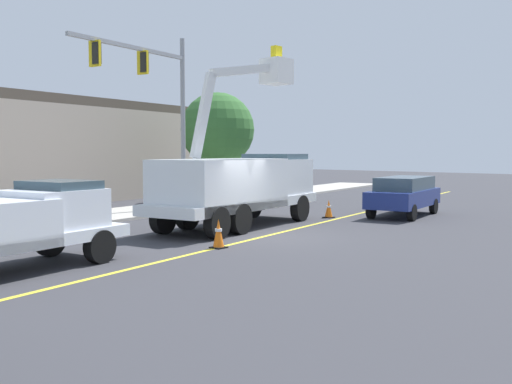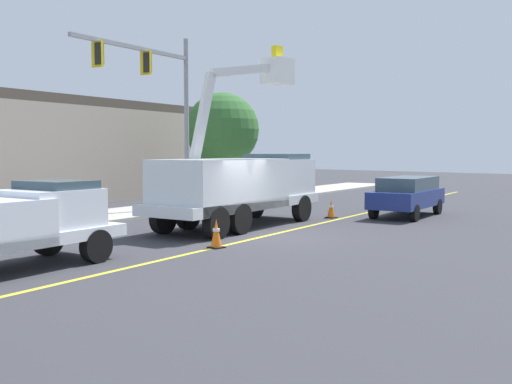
{
  "view_description": "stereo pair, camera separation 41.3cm",
  "coord_description": "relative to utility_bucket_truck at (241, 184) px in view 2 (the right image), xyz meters",
  "views": [
    {
      "loc": [
        -14.2,
        -12.23,
        2.78
      ],
      "look_at": [
        0.47,
        0.81,
        1.4
      ],
      "focal_mm": 40.36,
      "sensor_mm": 36.0,
      "label": 1
    },
    {
      "loc": [
        -13.92,
        -12.53,
        2.78
      ],
      "look_at": [
        0.47,
        0.81,
        1.4
      ],
      "focal_mm": 40.36,
      "sensor_mm": 36.0,
      "label": 2
    }
  ],
  "objects": [
    {
      "name": "lane_centre_stripe",
      "position": [
        -1.25,
        -2.31,
        -1.6
      ],
      "size": [
        49.31,
        8.59,
        0.01
      ],
      "primitive_type": "cube",
      "rotation": [
        0.0,
        0.0,
        0.17
      ],
      "color": "yellow",
      "rests_on": "ground"
    },
    {
      "name": "traffic_signal_mast",
      "position": [
        0.69,
        5.76,
        3.86
      ],
      "size": [
        6.72,
        1.32,
        8.04
      ],
      "color": "gray",
      "rests_on": "ground"
    },
    {
      "name": "traffic_cone_mid_rear",
      "position": [
        4.58,
        -0.83,
        -1.23
      ],
      "size": [
        0.4,
        0.4,
        0.76
      ],
      "color": "black",
      "rests_on": "ground"
    },
    {
      "name": "ground",
      "position": [
        -1.25,
        -2.31,
        -1.6
      ],
      "size": [
        120.0,
        120.0,
        0.0
      ],
      "primitive_type": "plane",
      "color": "#38383D"
    },
    {
      "name": "traffic_cone_mid_front",
      "position": [
        -3.89,
        -2.8,
        -1.18
      ],
      "size": [
        0.4,
        0.4,
        0.85
      ],
      "color": "black",
      "rests_on": "ground"
    },
    {
      "name": "commercial_building_backdrop",
      "position": [
        -0.89,
        16.22,
        1.25
      ],
      "size": [
        22.24,
        11.74,
        5.7
      ],
      "color": "#A89989",
      "rests_on": "ground"
    },
    {
      "name": "street_tree_right",
      "position": [
        7.35,
        8.63,
        2.41
      ],
      "size": [
        4.15,
        4.15,
        6.1
      ],
      "color": "brown",
      "rests_on": "ground"
    },
    {
      "name": "sidewalk_far_side",
      "position": [
        -2.71,
        6.21,
        -1.54
      ],
      "size": [
        59.75,
        13.67,
        0.12
      ],
      "primitive_type": "cube",
      "rotation": [
        0.0,
        0.0,
        0.17
      ],
      "color": "#B2ADA3",
      "rests_on": "ground"
    },
    {
      "name": "passing_minivan",
      "position": [
        7.31,
        -2.87,
        -0.63
      ],
      "size": [
        5.05,
        2.68,
        1.69
      ],
      "color": "navy",
      "rests_on": "ground"
    },
    {
      "name": "utility_bucket_truck",
      "position": [
        0.0,
        0.0,
        0.0
      ],
      "size": [
        8.5,
        3.85,
        6.56
      ],
      "color": "silver",
      "rests_on": "ground"
    },
    {
      "name": "service_pickup_truck",
      "position": [
        -9.46,
        -1.59,
        -0.48
      ],
      "size": [
        5.87,
        3.01,
        2.06
      ],
      "color": "white",
      "rests_on": "ground"
    }
  ]
}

